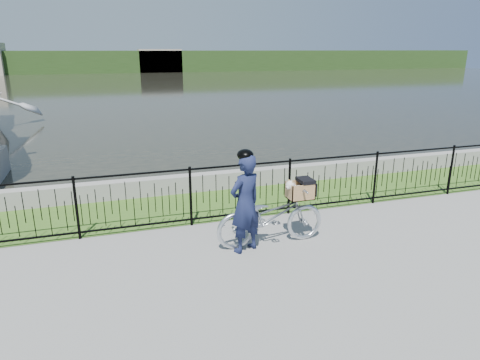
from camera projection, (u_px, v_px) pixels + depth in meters
name	position (u px, v px, depth m)	size (l,w,h in m)	color
ground	(272.00, 255.00, 6.96)	(120.00, 120.00, 0.00)	gray
grass_strip	(228.00, 202.00, 9.33)	(60.00, 2.00, 0.01)	#3B601E
water	(130.00, 88.00, 37.01)	(120.00, 120.00, 0.00)	black
quay_wall	(216.00, 181.00, 10.18)	(60.00, 0.30, 0.40)	gray
fence	(242.00, 191.00, 8.25)	(14.00, 0.06, 1.15)	black
far_treeline	(116.00, 62.00, 61.16)	(120.00, 6.00, 3.00)	#264119
far_building_right	(160.00, 61.00, 61.51)	(6.00, 3.00, 3.20)	gray
bicycle_rig	(271.00, 216.00, 7.21)	(1.89, 0.66, 1.13)	silver
cyclist	(245.00, 202.00, 6.87)	(0.70, 0.60, 1.71)	#161C3D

